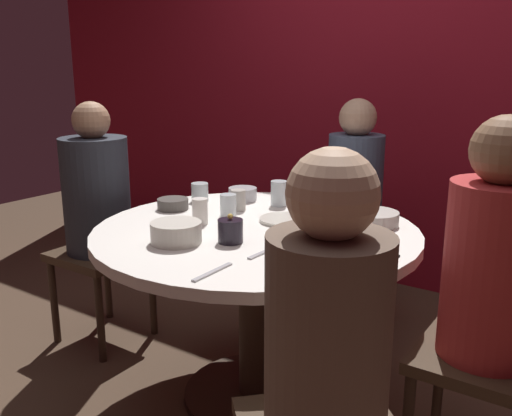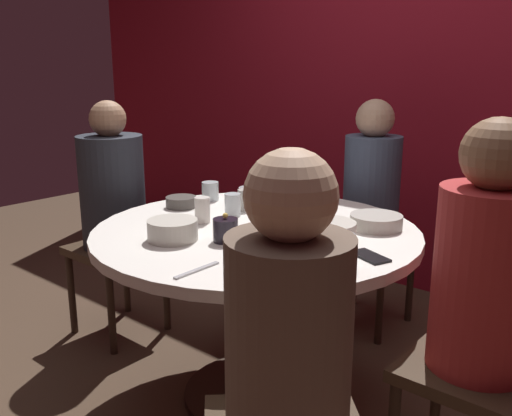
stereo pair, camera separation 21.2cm
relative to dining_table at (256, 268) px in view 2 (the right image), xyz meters
name	(u,v)px [view 2 (the right image)]	position (x,y,z in m)	size (l,w,h in m)	color
ground_plane	(256,396)	(0.00, 0.00, -0.57)	(8.00, 8.00, 0.00)	#4C3828
back_wall	(434,74)	(0.00, 1.59, 0.73)	(6.00, 0.10, 2.60)	maroon
dining_table	(256,268)	(0.00, 0.00, 0.00)	(1.26, 1.26, 0.74)	white
seated_diner_left	(113,195)	(-0.93, 0.00, 0.16)	(0.40, 0.40, 1.19)	#3F2D1E
seated_diner_back	(371,191)	(0.00, 0.91, 0.16)	(0.40, 0.40, 1.19)	#3F2D1E
seated_diner_right	(485,280)	(0.87, 0.00, 0.17)	(0.40, 0.40, 1.22)	#3F2D1E
seated_diner_front_right	(288,341)	(0.64, -0.64, 0.16)	(0.57, 0.57, 1.18)	#3F2D1E
candle_holder	(225,230)	(0.03, -0.20, 0.21)	(0.09, 0.09, 0.11)	black
wine_glass	(305,230)	(0.41, -0.25, 0.29)	(0.08, 0.08, 0.18)	silver
dinner_plate	(287,221)	(0.04, 0.14, 0.17)	(0.21, 0.21, 0.01)	beige
cell_phone	(369,256)	(0.50, -0.02, 0.17)	(0.07, 0.14, 0.01)	black
bowl_serving_large	(253,194)	(-0.31, 0.34, 0.19)	(0.13, 0.13, 0.06)	#B7B7BC
bowl_salad_center	(376,221)	(0.36, 0.30, 0.19)	(0.20, 0.20, 0.05)	#B2ADA3
bowl_small_white	(181,202)	(-0.46, 0.03, 0.19)	(0.14, 0.14, 0.05)	#4C4742
bowl_sauce_side	(328,230)	(0.29, 0.06, 0.20)	(0.20, 0.20, 0.06)	beige
bowl_rice_portion	(173,230)	(-0.13, -0.31, 0.20)	(0.18, 0.18, 0.07)	beige
cup_near_candle	(233,205)	(-0.19, 0.08, 0.21)	(0.07, 0.07, 0.09)	silver
cup_by_left_diner	(287,194)	(-0.12, 0.35, 0.22)	(0.07, 0.07, 0.11)	silver
cup_by_right_diner	(202,210)	(-0.22, -0.08, 0.22)	(0.06, 0.06, 0.10)	silver
cup_center_front	(245,200)	(-0.22, 0.18, 0.21)	(0.06, 0.06, 0.09)	#B2ADA3
cup_far_edge	(342,251)	(0.48, -0.16, 0.22)	(0.08, 0.08, 0.11)	silver
cup_beside_wine	(210,191)	(-0.46, 0.21, 0.21)	(0.08, 0.08, 0.09)	silver
fork_near_plate	(256,252)	(0.19, -0.22, 0.17)	(0.02, 0.18, 0.01)	#B7B7BC
knife_near_plate	(197,270)	(0.16, -0.47, 0.17)	(0.02, 0.18, 0.01)	#B7B7BC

